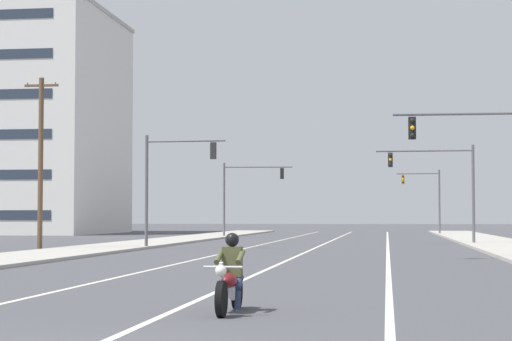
{
  "coord_description": "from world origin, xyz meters",
  "views": [
    {
      "loc": [
        4.07,
        -10.68,
        1.77
      ],
      "look_at": [
        0.48,
        14.89,
        3.03
      ],
      "focal_mm": 65.52,
      "sensor_mm": 36.0,
      "label": 1
    }
  ],
  "objects": [
    {
      "name": "traffic_signal_mid_right",
      "position": [
        7.6,
        48.41,
        4.17
      ],
      "size": [
        6.06,
        0.37,
        6.2
      ],
      "color": "#56565B",
      "rests_on": "ground"
    },
    {
      "name": "traffic_signal_mid_left",
      "position": [
        -7.68,
        66.01,
        4.15
      ],
      "size": [
        5.78,
        0.63,
        6.2
      ],
      "color": "#56565B",
      "rests_on": "ground"
    },
    {
      "name": "lane_stripe_left",
      "position": [
        -3.65,
        45.0,
        0.0
      ],
      "size": [
        0.16,
        100.0,
        0.01
      ],
      "primitive_type": "cube",
      "color": "beige",
      "rests_on": "ground"
    },
    {
      "name": "lane_stripe_center",
      "position": [
        0.12,
        45.0,
        0.0
      ],
      "size": [
        0.16,
        100.0,
        0.01
      ],
      "primitive_type": "cube",
      "color": "beige",
      "rests_on": "ground"
    },
    {
      "name": "utility_pole_left_near",
      "position": [
        -13.7,
        35.56,
        4.66
      ],
      "size": [
        1.81,
        0.26,
        8.96
      ],
      "color": "brown",
      "rests_on": "ground"
    },
    {
      "name": "motorcycle_with_rider",
      "position": [
        1.2,
        6.31,
        0.59
      ],
      "size": [
        0.7,
        2.19,
        1.46
      ],
      "color": "black",
      "rests_on": "ground"
    },
    {
      "name": "traffic_signal_far_right",
      "position": [
        7.9,
        80.03,
        4.05
      ],
      "size": [
        4.12,
        0.37,
        6.2
      ],
      "color": "#56565B",
      "rests_on": "ground"
    },
    {
      "name": "traffic_signal_near_right",
      "position": [
        7.94,
        27.22,
        4.12
      ],
      "size": [
        5.19,
        0.45,
        6.2
      ],
      "color": "#56565B",
      "rests_on": "ground"
    },
    {
      "name": "traffic_signal_near_left",
      "position": [
        -7.69,
        38.93,
        4.07
      ],
      "size": [
        4.49,
        0.38,
        6.2
      ],
      "color": "#56565B",
      "rests_on": "ground"
    },
    {
      "name": "sidewalk_kerb_left",
      "position": [
        -10.84,
        40.0,
        0.07
      ],
      "size": [
        4.4,
        110.0,
        0.14
      ],
      "primitive_type": "cube",
      "color": "#ADA89E",
      "rests_on": "ground"
    },
    {
      "name": "lane_stripe_right",
      "position": [
        4.11,
        45.0,
        0.0
      ],
      "size": [
        0.16,
        100.0,
        0.01
      ],
      "primitive_type": "cube",
      "color": "beige",
      "rests_on": "ground"
    }
  ]
}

